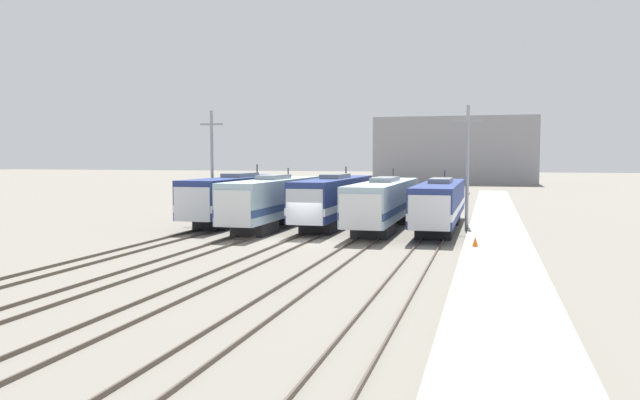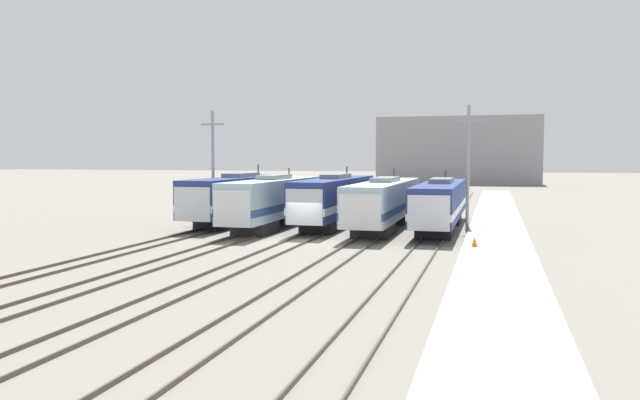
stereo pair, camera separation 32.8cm
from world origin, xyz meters
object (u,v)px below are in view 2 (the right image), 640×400
locomotive_far_left (239,197)px  locomotive_center_left (272,201)px  locomotive_center (334,200)px  catenary_tower_left (213,164)px  locomotive_far_right (441,203)px  traffic_cone (475,242)px  catenary_tower_right (468,164)px  locomotive_center_right (384,202)px

locomotive_far_left → locomotive_center_left: size_ratio=1.10×
locomotive_center → catenary_tower_left: 11.04m
locomotive_center → locomotive_far_right: 8.48m
locomotive_center → catenary_tower_left: catenary_tower_left is taller
traffic_cone → locomotive_center_left: bearing=151.2°
locomotive_far_left → catenary_tower_right: (18.94, -0.43, 2.85)m
locomotive_far_right → catenary_tower_left: (-19.15, 0.38, 2.98)m
locomotive_far_left → catenary_tower_left: size_ratio=1.92×
catenary_tower_right → traffic_cone: size_ratio=16.22×
locomotive_center_left → locomotive_center_right: locomotive_center_left is taller
catenary_tower_right → traffic_cone: 12.45m
locomotive_center_left → locomotive_center: locomotive_center is taller
catenary_tower_right → locomotive_far_left: bearing=178.7°
locomotive_center_left → catenary_tower_right: size_ratio=1.74×
locomotive_center → catenary_tower_right: (10.46, 0.07, 2.86)m
catenary_tower_right → locomotive_center_left: bearing=-168.3°
catenary_tower_right → locomotive_center_right: bearing=-170.8°
locomotive_far_left → locomotive_center_right: 12.80m
catenary_tower_left → catenary_tower_right: bearing=0.0°
locomotive_center_left → locomotive_far_right: 13.00m
locomotive_far_left → catenary_tower_left: bearing=-169.0°
locomotive_far_left → catenary_tower_right: bearing=-1.3°
traffic_cone → locomotive_far_left: bearing=148.7°
locomotive_far_left → locomotive_center: locomotive_far_left is taller
locomotive_far_left → locomotive_far_right: locomotive_far_left is taller
locomotive_far_left → locomotive_center_left: locomotive_far_left is taller
locomotive_center_left → catenary_tower_left: bearing=154.6°
locomotive_center_right → catenary_tower_right: 6.96m
locomotive_center → locomotive_center_right: bearing=-12.5°
locomotive_center → catenary_tower_right: 10.85m
locomotive_center → locomotive_center_right: size_ratio=0.92×
locomotive_far_left → traffic_cone: bearing=-31.3°
locomotive_center_right → traffic_cone: size_ratio=32.92×
locomotive_center → locomotive_center_left: bearing=-144.9°
locomotive_far_right → locomotive_center_left: bearing=-168.1°
locomotive_far_left → catenary_tower_right: size_ratio=1.92×
locomotive_center → locomotive_far_right: bearing=-2.1°
catenary_tower_left → traffic_cone: size_ratio=16.22×
locomotive_far_right → catenary_tower_left: catenary_tower_left is taller
locomotive_far_right → catenary_tower_left: bearing=178.9°
locomotive_far_right → catenary_tower_right: 3.60m
locomotive_center → locomotive_far_right: locomotive_center is taller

